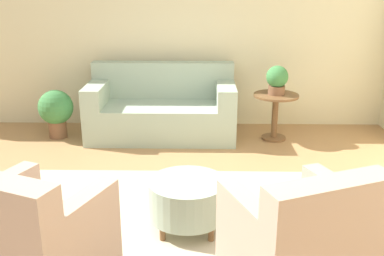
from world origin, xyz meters
name	(u,v)px	position (x,y,z in m)	size (l,w,h in m)	color
ground_plane	(173,232)	(0.00, 0.00, 0.00)	(16.00, 16.00, 0.00)	#AD7F51
wall_back	(185,27)	(0.00, 3.05, 1.40)	(9.99, 0.12, 2.80)	beige
rug	(173,232)	(0.00, 0.00, 0.01)	(3.25, 2.50, 0.01)	beige
couch	(162,111)	(-0.29, 2.46, 0.35)	(1.94, 0.90, 0.96)	#9EB29E
armchair_left	(32,243)	(-0.90, -0.75, 0.37)	(1.07, 1.04, 0.93)	tan
armchair_right	(301,246)	(0.90, -0.75, 0.37)	(1.07, 1.04, 0.93)	tan
ottoman_table	(187,198)	(0.12, 0.07, 0.29)	(0.66, 0.66, 0.44)	#9EB29E
side_table	(275,108)	(1.21, 2.35, 0.43)	(0.59, 0.59, 0.61)	brown
potted_plant_on_side_table	(277,79)	(1.21, 2.35, 0.81)	(0.28, 0.28, 0.37)	brown
potted_plant_floor	(56,110)	(-1.69, 2.37, 0.38)	(0.46, 0.46, 0.65)	brown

